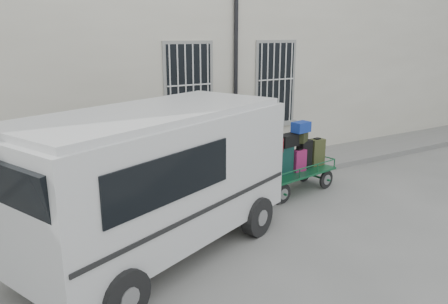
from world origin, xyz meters
TOP-DOWN VIEW (x-y plane):
  - ground at (0.00, 0.00)m, footprint 80.00×80.00m
  - building at (0.00, 5.50)m, footprint 24.00×5.15m
  - sidewalk at (0.00, 2.20)m, footprint 24.00×1.70m
  - luggage_cart at (1.07, 0.61)m, footprint 2.35×1.18m
  - van at (-2.78, -0.50)m, footprint 5.22×3.69m

SIDE VIEW (x-z plane):
  - ground at x=0.00m, z-range 0.00..0.00m
  - sidewalk at x=0.00m, z-range 0.00..0.15m
  - luggage_cart at x=1.07m, z-range -0.02..1.64m
  - van at x=-2.78m, z-range 0.18..2.62m
  - building at x=0.00m, z-range 0.00..6.00m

